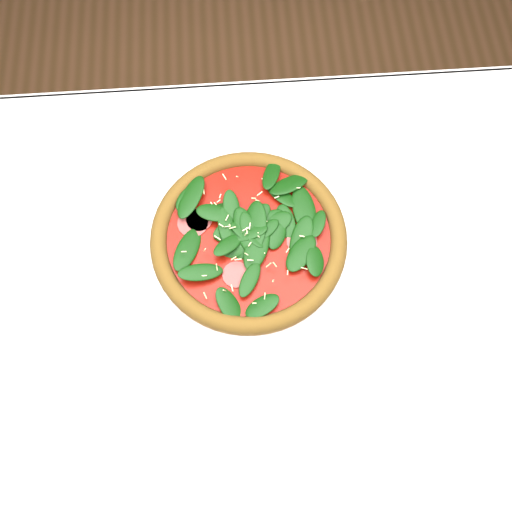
{
  "coord_description": "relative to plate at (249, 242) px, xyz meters",
  "views": [
    {
      "loc": [
        0.01,
        -0.27,
        1.58
      ],
      "look_at": [
        0.04,
        0.06,
        0.77
      ],
      "focal_mm": 40.0,
      "sensor_mm": 36.0,
      "label": 1
    }
  ],
  "objects": [
    {
      "name": "dining_table",
      "position": [
        -0.03,
        -0.09,
        -0.11
      ],
      "size": [
        1.21,
        0.81,
        0.75
      ],
      "color": "silver",
      "rests_on": "ground"
    },
    {
      "name": "saucer_far",
      "position": [
        0.31,
        0.21,
        -0.0
      ],
      "size": [
        0.13,
        0.13,
        0.01
      ],
      "color": "silver",
      "rests_on": "dining_table"
    },
    {
      "name": "pizza",
      "position": [
        -0.0,
        -0.0,
        0.02
      ],
      "size": [
        0.37,
        0.37,
        0.04
      ],
      "rotation": [
        0.0,
        0.0,
        -0.27
      ],
      "color": "#8C5E21",
      "rests_on": "plate"
    },
    {
      "name": "ground",
      "position": [
        -0.03,
        -0.09,
        -0.76
      ],
      "size": [
        6.0,
        6.0,
        0.0
      ],
      "primitive_type": "plane",
      "color": "brown",
      "rests_on": "ground"
    },
    {
      "name": "saucer_near",
      "position": [
        0.29,
        -0.21,
        -0.0
      ],
      "size": [
        0.12,
        0.12,
        0.01
      ],
      "color": "silver",
      "rests_on": "dining_table"
    },
    {
      "name": "plate",
      "position": [
        0.0,
        0.0,
        0.0
      ],
      "size": [
        0.35,
        0.35,
        0.02
      ],
      "color": "silver",
      "rests_on": "dining_table"
    }
  ]
}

